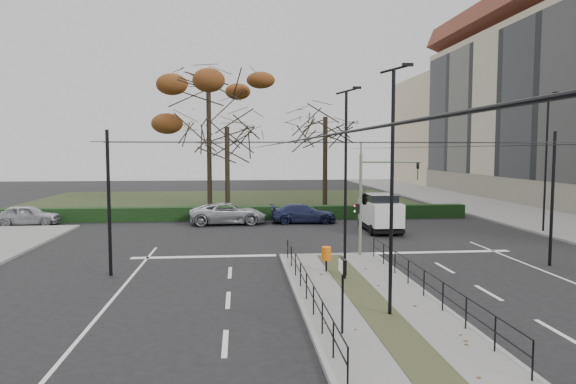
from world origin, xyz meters
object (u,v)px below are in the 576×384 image
Objects in this scene: parked_car_fourth at (228,213)px; bare_tree_center at (325,123)px; streetlamp_sidewalk at (546,161)px; streetlamp_median_far at (346,182)px; bare_tree_near at (227,132)px; traffic_light at (366,197)px; parked_car_first at (27,215)px; white_van at (380,212)px; streetlamp_median_near at (392,189)px; info_panel at (343,275)px; litter_bin at (326,254)px; rust_tree at (208,89)px; parked_car_third at (303,213)px.

parked_car_fourth is 15.92m from bare_tree_center.
streetlamp_median_far is at bearing -144.25° from streetlamp_sidewalk.
traffic_light is at bearing -72.67° from bare_tree_near.
parked_car_first is 0.95× the size of white_van.
streetlamp_median_far is 27.88m from bare_tree_near.
info_panel is at bearing -141.05° from streetlamp_median_near.
streetlamp_median_far is at bearing -137.61° from parked_car_first.
litter_bin is 0.07× the size of rust_tree.
streetlamp_median_far is at bearing -79.35° from bare_tree_near.
bare_tree_center is at bearing 80.48° from litter_bin.
parked_car_fourth is (-5.35, 20.98, -3.26)m from streetlamp_median_near.
traffic_light is at bearing -172.32° from parked_car_third.
streetlamp_sidewalk is 1.84× the size of parked_car_third.
litter_bin is 0.10× the size of bare_tree_center.
rust_tree is 1.30× the size of bare_tree_center.
info_panel is 0.45× the size of parked_car_third.
streetlamp_median_far is 1.66× the size of white_van.
bare_tree_center is 1.13× the size of bare_tree_near.
white_van is 0.32× the size of rust_tree.
white_van is at bearing -116.87° from parked_car_fourth.
info_panel is 0.28× the size of streetlamp_median_far.
parked_car_fourth is at bearing 91.14° from parked_car_third.
info_panel is 0.15× the size of rust_tree.
parked_car_first is (-18.10, 15.80, -0.16)m from litter_bin.
white_van reaches higher than parked_car_first.
streetlamp_sidewalk is 20.95m from parked_car_fourth.
info_panel is 36.20m from rust_tree.
parked_car_first is 0.44× the size of bare_tree_near.
white_van is at bearing 75.36° from streetlamp_median_near.
parked_car_fourth is (-5.31, -0.06, 0.07)m from parked_car_third.
streetlamp_median_far is at bearing -68.62° from litter_bin.
rust_tree is (11.80, 11.62, 10.06)m from parked_car_first.
traffic_light is 0.90× the size of parked_car_fourth.
parked_car_first is (-33.52, 6.40, -3.80)m from streetlamp_sidewalk.
traffic_light is 1.08× the size of white_van.
rust_tree reaches higher than streetlamp_sidewalk.
info_panel is 3.21m from streetlamp_median_near.
traffic_light is at bearing 66.64° from streetlamp_median_far.
litter_bin is at bearing -79.93° from bare_tree_near.
litter_bin is 24.03m from parked_car_first.
streetlamp_median_near is at bearing -143.45° from parked_car_first.
streetlamp_median_near is 1.63× the size of parked_car_third.
bare_tree_near is at bearing 96.55° from info_panel.
traffic_light is at bearing -110.44° from white_van.
rust_tree reaches higher than parked_car_third.
rust_tree is at bearing 102.93° from litter_bin.
streetlamp_median_far is (0.52, -1.33, 3.05)m from litter_bin.
streetlamp_median_far is (-0.48, 4.43, -0.08)m from streetlamp_median_near.
litter_bin is 18.42m from streetlamp_sidewalk.
traffic_light is 24.09m from bare_tree_near.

